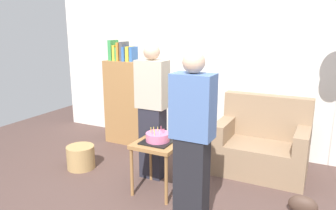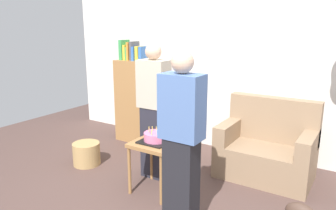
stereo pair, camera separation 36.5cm
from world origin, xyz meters
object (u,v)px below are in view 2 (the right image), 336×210
(person_holding_cake, at_px, (182,144))
(wicker_basket, at_px, (87,154))
(couch, at_px, (267,150))
(person_blowing_candles, at_px, (154,111))
(bookshelf, at_px, (141,100))
(birthday_cake, at_px, (156,137))
(side_table, at_px, (156,149))

(person_holding_cake, distance_m, wicker_basket, 1.99)
(couch, height_order, person_blowing_candles, person_blowing_candles)
(bookshelf, height_order, birthday_cake, bookshelf)
(couch, relative_size, person_blowing_candles, 0.67)
(couch, height_order, person_holding_cake, person_holding_cake)
(couch, xyz_separation_m, birthday_cake, (-0.93, -1.05, 0.30))
(bookshelf, relative_size, birthday_cake, 5.02)
(bookshelf, bearing_deg, side_table, -47.17)
(couch, xyz_separation_m, wicker_basket, (-2.13, -0.96, -0.19))
(person_holding_cake, height_order, wicker_basket, person_holding_cake)
(bookshelf, distance_m, wicker_basket, 1.25)
(bookshelf, height_order, person_blowing_candles, person_blowing_candles)
(bookshelf, xyz_separation_m, wicker_basket, (-0.06, -1.13, -0.54))
(birthday_cake, distance_m, person_holding_cake, 0.78)
(wicker_basket, bearing_deg, birthday_cake, -4.31)
(person_blowing_candles, distance_m, wicker_basket, 1.20)
(couch, bearing_deg, person_holding_cake, -102.60)
(birthday_cake, relative_size, person_blowing_candles, 0.20)
(bookshelf, bearing_deg, person_holding_cake, -44.28)
(person_holding_cake, bearing_deg, couch, -73.73)
(bookshelf, xyz_separation_m, side_table, (1.13, -1.22, -0.19))
(bookshelf, bearing_deg, birthday_cake, -47.17)
(couch, relative_size, side_table, 1.87)
(couch, height_order, side_table, couch)
(person_blowing_candles, bearing_deg, couch, 42.54)
(bookshelf, relative_size, wicker_basket, 4.47)
(birthday_cake, distance_m, person_blowing_candles, 0.43)
(person_holding_cake, bearing_deg, side_table, -8.99)
(couch, relative_size, wicker_basket, 3.06)
(person_blowing_candles, distance_m, person_holding_cake, 1.13)
(side_table, bearing_deg, bookshelf, 132.83)
(bookshelf, bearing_deg, couch, -4.82)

